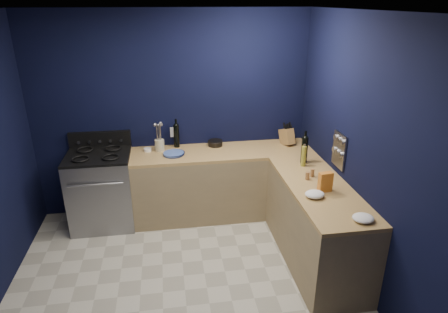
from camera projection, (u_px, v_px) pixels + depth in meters
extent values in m
cube|color=#B2AD9C|center=(185.00, 291.00, 3.84)|extent=(3.50, 3.50, 0.02)
cube|color=silver|center=(171.00, 10.00, 2.85)|extent=(3.50, 3.50, 0.02)
cube|color=black|center=(173.00, 115.00, 4.95)|extent=(3.50, 0.02, 2.60)
cube|color=black|center=(368.00, 159.00, 3.59)|extent=(0.02, 3.50, 2.60)
cube|color=#8C7751|center=(223.00, 184.00, 5.07)|extent=(2.30, 0.63, 0.86)
cube|color=brown|center=(223.00, 152.00, 4.90)|extent=(2.30, 0.63, 0.04)
cube|color=#8C7751|center=(316.00, 226.00, 4.14)|extent=(0.63, 1.67, 0.86)
cube|color=brown|center=(319.00, 188.00, 3.97)|extent=(0.63, 1.67, 0.04)
cube|color=gray|center=(102.00, 191.00, 4.83)|extent=(0.76, 0.66, 0.92)
cube|color=black|center=(99.00, 204.00, 4.54)|extent=(0.59, 0.02, 0.42)
cube|color=black|center=(98.00, 156.00, 4.65)|extent=(0.76, 0.66, 0.03)
cube|color=black|center=(100.00, 139.00, 4.88)|extent=(0.76, 0.06, 0.20)
cube|color=gray|center=(339.00, 150.00, 4.14)|extent=(0.02, 0.28, 0.38)
cube|color=white|center=(174.00, 132.00, 5.02)|extent=(0.09, 0.02, 0.13)
cylinder|color=#3E6399|center=(174.00, 154.00, 4.76)|extent=(0.32, 0.32, 0.03)
cylinder|color=white|center=(148.00, 150.00, 4.88)|extent=(0.10, 0.10, 0.04)
cylinder|color=beige|center=(160.00, 145.00, 4.87)|extent=(0.15, 0.15, 0.15)
cylinder|color=black|center=(177.00, 136.00, 4.97)|extent=(0.08, 0.08, 0.30)
cylinder|color=black|center=(215.00, 143.00, 5.05)|extent=(0.25, 0.25, 0.07)
cube|color=olive|center=(287.00, 137.00, 5.08)|extent=(0.19, 0.27, 0.26)
cylinder|color=black|center=(304.00, 150.00, 4.48)|extent=(0.09, 0.09, 0.31)
cylinder|color=olive|center=(304.00, 156.00, 4.40)|extent=(0.06, 0.06, 0.24)
cylinder|color=olive|center=(312.00, 173.00, 4.16)|extent=(0.04, 0.04, 0.09)
cylinder|color=olive|center=(307.00, 176.00, 4.10)|extent=(0.04, 0.04, 0.09)
cube|color=#AA1E0C|center=(325.00, 182.00, 3.83)|extent=(0.14, 0.08, 0.20)
ellipsoid|color=white|center=(315.00, 194.00, 3.73)|extent=(0.23, 0.21, 0.07)
ellipsoid|color=white|center=(363.00, 218.00, 3.34)|extent=(0.20, 0.18, 0.06)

